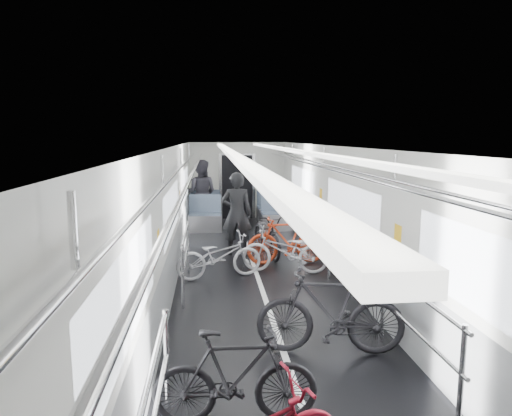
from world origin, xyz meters
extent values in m
cube|color=black|center=(0.00, 0.00, 0.00)|extent=(3.00, 14.00, 0.01)
cube|color=white|center=(0.00, 0.00, 2.40)|extent=(3.00, 14.00, 0.02)
cube|color=silver|center=(-1.50, 0.00, 1.20)|extent=(0.02, 14.00, 2.40)
cube|color=silver|center=(1.50, 0.00, 1.20)|extent=(0.02, 14.00, 2.40)
cube|color=silver|center=(0.00, 7.00, 1.20)|extent=(3.00, 0.02, 2.40)
cube|color=white|center=(0.00, 0.00, 0.01)|extent=(0.08, 13.80, 0.01)
cube|color=gray|center=(-1.47, 0.00, 0.45)|extent=(0.01, 13.90, 0.90)
cube|color=gray|center=(1.47, 0.00, 0.45)|extent=(0.01, 13.90, 0.90)
cube|color=white|center=(-1.47, 0.00, 1.40)|extent=(0.01, 10.80, 0.75)
cube|color=white|center=(1.47, 0.00, 1.40)|extent=(0.01, 10.80, 0.75)
cube|color=white|center=(-0.55, 0.00, 2.34)|extent=(0.14, 13.40, 0.05)
cube|color=white|center=(0.55, 0.00, 2.34)|extent=(0.14, 13.40, 0.05)
cube|color=black|center=(0.00, 6.94, 1.00)|extent=(0.95, 0.10, 2.00)
imported|color=black|center=(-0.65, -3.57, 0.45)|extent=(1.51, 0.48, 0.90)
imported|color=#AFAEB3|center=(-0.70, 0.77, 0.42)|extent=(1.67, 0.90, 0.83)
imported|color=black|center=(0.55, -2.33, 0.53)|extent=(1.82, 0.78, 1.06)
imported|color=#B8B7BC|center=(0.54, 0.98, 0.43)|extent=(1.73, 0.96, 0.86)
imported|color=#B93416|center=(0.70, 1.58, 0.51)|extent=(1.71, 0.60, 1.01)
imported|color=black|center=(0.37, 2.32, 0.47)|extent=(0.93, 1.86, 0.93)
imported|color=black|center=(-0.28, 2.42, 0.91)|extent=(0.72, 0.52, 1.83)
imported|color=#2C2A32|center=(-1.12, 5.83, 0.96)|extent=(1.08, 0.92, 1.92)
camera|label=1|loc=(-0.85, -7.35, 2.57)|focal=32.00mm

